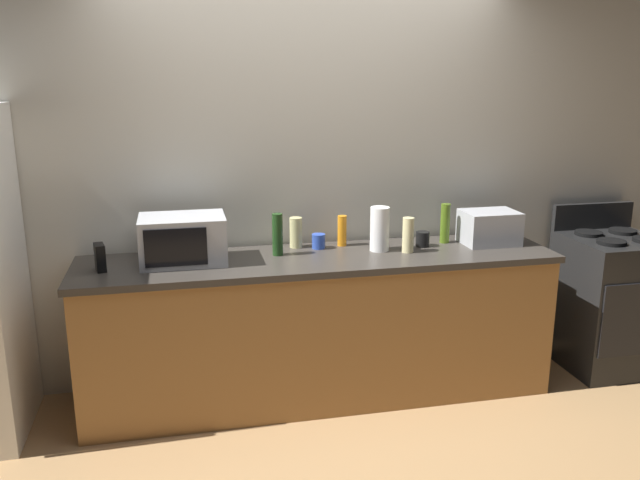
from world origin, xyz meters
TOP-DOWN VIEW (x-y plane):
  - ground_plane at (0.00, 0.00)m, footprint 8.00×8.00m
  - back_wall at (0.00, 0.81)m, footprint 6.40×0.10m
  - counter_run at (0.00, 0.40)m, footprint 2.84×0.64m
  - stove_range at (2.00, 0.40)m, footprint 0.60×0.61m
  - microwave at (-0.79, 0.45)m, footprint 0.48×0.35m
  - toaster_oven at (1.11, 0.46)m, footprint 0.34×0.26m
  - paper_towel_roll at (0.38, 0.45)m, footprint 0.12×0.12m
  - cordless_phone at (-1.24, 0.38)m, footprint 0.07×0.12m
  - bottle_wine at (-0.24, 0.48)m, footprint 0.06×0.06m
  - bottle_vinegar at (-0.10, 0.63)m, footprint 0.08×0.08m
  - bottle_hand_soap at (0.54, 0.38)m, footprint 0.07×0.07m
  - bottle_dish_soap at (0.19, 0.61)m, footprint 0.06×0.06m
  - bottle_olive_oil at (0.85, 0.54)m, footprint 0.06×0.06m
  - mug_black at (0.68, 0.49)m, footprint 0.08×0.08m
  - mug_blue at (0.03, 0.58)m, footprint 0.08×0.08m

SIDE VIEW (x-z plane):
  - ground_plane at x=0.00m, z-range 0.00..0.00m
  - counter_run at x=0.00m, z-range 0.00..0.90m
  - stove_range at x=2.00m, z-range -0.08..1.00m
  - mug_blue at x=0.03m, z-range 0.90..0.99m
  - mug_black at x=0.68m, z-range 0.90..0.99m
  - cordless_phone at x=-1.24m, z-range 0.90..1.05m
  - bottle_vinegar at x=-0.10m, z-range 0.90..1.09m
  - bottle_dish_soap at x=0.19m, z-range 0.90..1.09m
  - toaster_oven at x=1.11m, z-range 0.90..1.11m
  - bottle_hand_soap at x=0.54m, z-range 0.90..1.11m
  - bottle_olive_oil at x=0.85m, z-range 0.90..1.15m
  - bottle_wine at x=-0.24m, z-range 0.90..1.15m
  - microwave at x=-0.79m, z-range 0.90..1.17m
  - paper_towel_roll at x=0.38m, z-range 0.90..1.17m
  - back_wall at x=0.00m, z-range 0.00..2.70m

